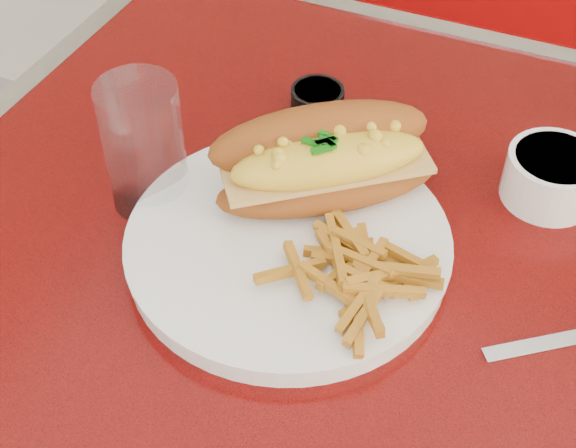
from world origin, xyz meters
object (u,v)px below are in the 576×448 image
at_px(booth_bench_far, 548,156).
at_px(dinner_plate, 288,244).
at_px(water_tumbler, 144,146).
at_px(gravy_ramekin, 552,175).
at_px(sauce_cup_left, 317,99).
at_px(mac_hoagie, 325,160).
at_px(fork, 370,257).
at_px(diner_table, 472,373).

relative_size(booth_bench_far, dinner_plate, 3.19).
bearing_deg(water_tumbler, gravy_ramekin, 24.28).
bearing_deg(gravy_ramekin, sauce_cup_left, 172.23).
bearing_deg(dinner_plate, mac_hoagie, 84.62).
bearing_deg(sauce_cup_left, mac_hoagie, -65.51).
bearing_deg(dinner_plate, gravy_ramekin, 40.63).
xyz_separation_m(mac_hoagie, gravy_ramekin, (0.21, 0.11, -0.04)).
bearing_deg(sauce_cup_left, booth_bench_far, 68.41).
bearing_deg(gravy_ramekin, mac_hoagie, -151.98).
height_order(dinner_plate, water_tumbler, water_tumbler).
bearing_deg(sauce_cup_left, fork, -56.55).
bearing_deg(sauce_cup_left, diner_table, -32.89).
bearing_deg(booth_bench_far, gravy_ramekin, -88.52).
bearing_deg(booth_bench_far, mac_hoagie, -103.38).
bearing_deg(water_tumbler, sauce_cup_left, 63.99).
xyz_separation_m(diner_table, sauce_cup_left, (-0.26, 0.17, 0.18)).
bearing_deg(diner_table, booth_bench_far, 90.00).
distance_m(diner_table, water_tumbler, 0.43).
xyz_separation_m(gravy_ramekin, sauce_cup_left, (-0.27, 0.04, -0.01)).
xyz_separation_m(mac_hoagie, fork, (0.07, -0.06, -0.04)).
bearing_deg(fork, diner_table, -55.61).
distance_m(dinner_plate, mac_hoagie, 0.09).
bearing_deg(booth_bench_far, dinner_plate, -102.72).
xyz_separation_m(mac_hoagie, water_tumbler, (-0.17, -0.06, 0.01)).
height_order(gravy_ramekin, water_tumbler, water_tumbler).
distance_m(mac_hoagie, water_tumbler, 0.18).
bearing_deg(dinner_plate, diner_table, 15.68).
distance_m(sauce_cup_left, water_tumbler, 0.23).
height_order(mac_hoagie, fork, mac_hoagie).
height_order(diner_table, booth_bench_far, booth_bench_far).
distance_m(gravy_ramekin, water_tumbler, 0.41).
relative_size(diner_table, fork, 9.10).
distance_m(booth_bench_far, fork, 1.00).
distance_m(fork, water_tumbler, 0.25).
relative_size(dinner_plate, water_tumbler, 2.71).
bearing_deg(diner_table, water_tumbler, -173.50).
bearing_deg(diner_table, gravy_ramekin, 82.13).
relative_size(diner_table, gravy_ramekin, 10.10).
bearing_deg(water_tumbler, fork, -1.48).
height_order(booth_bench_far, fork, booth_bench_far).
relative_size(diner_table, sauce_cup_left, 16.94).
height_order(dinner_plate, sauce_cup_left, sauce_cup_left).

